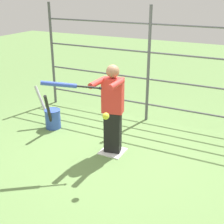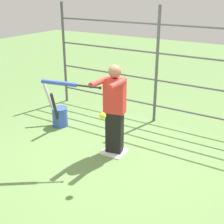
{
  "view_description": "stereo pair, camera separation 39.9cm",
  "coord_description": "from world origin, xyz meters",
  "px_view_note": "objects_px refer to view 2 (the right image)",
  "views": [
    {
      "loc": [
        -2.16,
        4.26,
        2.67
      ],
      "look_at": [
        -0.15,
        0.32,
        0.89
      ],
      "focal_mm": 50.0,
      "sensor_mm": 36.0,
      "label": 1
    },
    {
      "loc": [
        -2.5,
        4.06,
        2.67
      ],
      "look_at": [
        -0.15,
        0.32,
        0.89
      ],
      "focal_mm": 50.0,
      "sensor_mm": 36.0,
      "label": 2
    }
  ],
  "objects_px": {
    "batter": "(114,108)",
    "softball_in_flight": "(103,116)",
    "bat_bucket": "(59,115)",
    "baseball_bat_swinging": "(64,84)"
  },
  "relations": [
    {
      "from": "batter",
      "to": "softball_in_flight",
      "type": "distance_m",
      "value": 0.86
    },
    {
      "from": "baseball_bat_swinging",
      "to": "bat_bucket",
      "type": "xyz_separation_m",
      "value": [
        1.1,
        -1.04,
        -1.11
      ]
    },
    {
      "from": "softball_in_flight",
      "to": "baseball_bat_swinging",
      "type": "bearing_deg",
      "value": -7.28
    },
    {
      "from": "softball_in_flight",
      "to": "batter",
      "type": "bearing_deg",
      "value": -69.16
    },
    {
      "from": "softball_in_flight",
      "to": "bat_bucket",
      "type": "distance_m",
      "value": 2.3
    },
    {
      "from": "batter",
      "to": "bat_bucket",
      "type": "bearing_deg",
      "value": -12.83
    },
    {
      "from": "batter",
      "to": "softball_in_flight",
      "type": "bearing_deg",
      "value": 110.84
    },
    {
      "from": "batter",
      "to": "bat_bucket",
      "type": "xyz_separation_m",
      "value": [
        1.54,
        -0.35,
        -0.6
      ]
    },
    {
      "from": "baseball_bat_swinging",
      "to": "batter",
      "type": "bearing_deg",
      "value": -122.6
    },
    {
      "from": "baseball_bat_swinging",
      "to": "bat_bucket",
      "type": "height_order",
      "value": "baseball_bat_swinging"
    }
  ]
}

